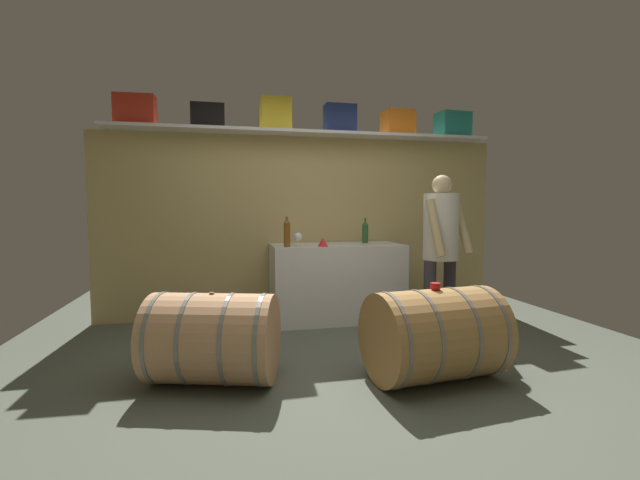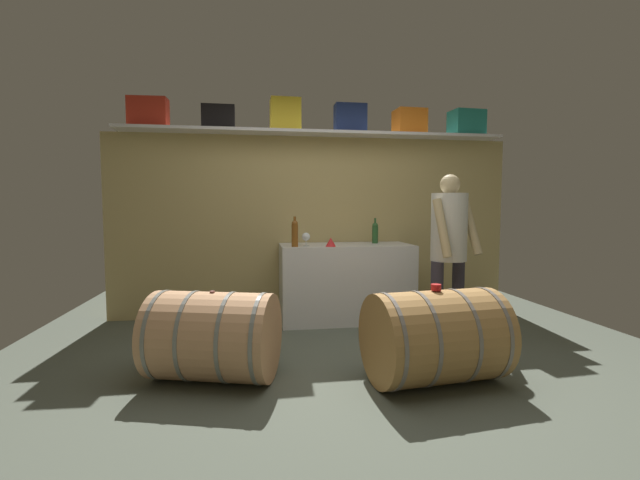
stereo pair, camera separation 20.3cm
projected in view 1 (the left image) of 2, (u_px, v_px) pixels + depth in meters
name	position (u px, v px, depth m)	size (l,w,h in m)	color
ground_plane	(337.00, 356.00, 3.69)	(5.86, 7.21, 0.02)	#545B4D
back_wall_panel	(305.00, 226.00, 5.08)	(4.66, 0.10, 2.07)	tan
high_shelf_board	(307.00, 134.00, 4.85)	(4.29, 0.40, 0.03)	silver
toolcase_red	(135.00, 110.00, 4.45)	(0.40, 0.19, 0.31)	red
toolcase_black	(208.00, 116.00, 4.61)	(0.35, 0.19, 0.26)	black
toolcase_yellow	(275.00, 115.00, 4.76)	(0.33, 0.26, 0.35)	yellow
toolcase_navy	(340.00, 119.00, 4.92)	(0.35, 0.18, 0.32)	navy
toolcase_orange	(398.00, 123.00, 5.07)	(0.34, 0.28, 0.28)	orange
toolcase_teal	(452.00, 125.00, 5.22)	(0.37, 0.27, 0.30)	#228377
work_cabinet	(337.00, 282.00, 4.81)	(1.44, 0.65, 0.85)	silver
wine_bottle_amber	(287.00, 233.00, 4.44)	(0.07, 0.07, 0.31)	brown
wine_bottle_green	(365.00, 232.00, 4.93)	(0.07, 0.07, 0.29)	#2A5A2C
wine_glass	(298.00, 237.00, 4.50)	(0.09, 0.09, 0.14)	white
red_funnel	(323.00, 242.00, 4.50)	(0.11, 0.11, 0.09)	red
wine_barrel_near	(434.00, 334.00, 3.14)	(0.99, 0.76, 0.67)	#A87A41
wine_barrel_far	(213.00, 338.00, 3.08)	(1.02, 0.86, 0.65)	tan
tasting_cup	(435.00, 286.00, 3.11)	(0.07, 0.07, 0.04)	red
winemaker_pouring	(441.00, 239.00, 4.09)	(0.51, 0.44, 1.56)	#312E3B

